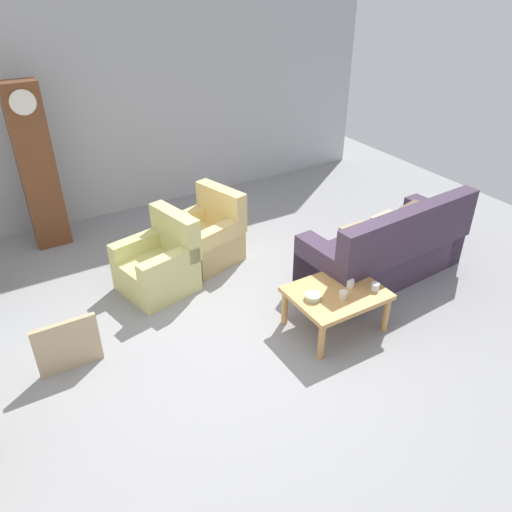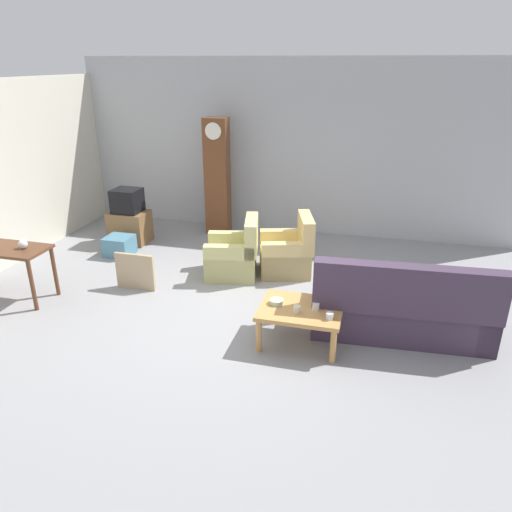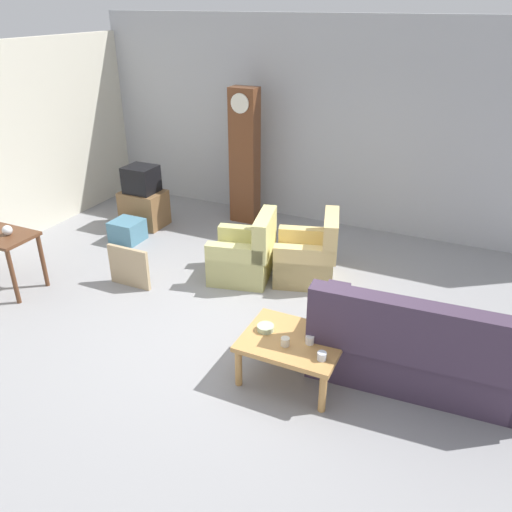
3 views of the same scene
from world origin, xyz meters
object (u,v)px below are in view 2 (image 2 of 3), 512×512
Objects in this scene: couch_floral at (401,309)px; armchair_olive_near at (234,256)px; glass_dome_cloche at (23,244)px; storage_box_blue at (119,246)px; coffee_table_wood at (301,312)px; armchair_olive_far at (288,254)px; console_table_dark at (2,254)px; bowl_shallow_green at (277,302)px; framed_picture_leaning at (135,272)px; cup_blue_rimmed at (330,316)px; bowl_white_stacked at (321,299)px; cup_white_porcelain at (316,306)px; grandfather_clock at (217,177)px; tv_crt at (127,201)px; cup_cream_tall at (297,309)px; tv_stand_cabinet at (130,227)px.

armchair_olive_near is (-2.47, 1.18, -0.05)m from couch_floral.
storage_box_blue is at bearing 78.86° from glass_dome_cloche.
armchair_olive_far is at bearing 105.34° from coffee_table_wood.
console_table_dark is 7.71× the size of bowl_shallow_green.
couch_floral is 3.59× the size of framed_picture_leaning.
cup_blue_rimmed reaches higher than bowl_shallow_green.
coffee_table_wood is 7.75× the size of glass_dome_cloche.
armchair_olive_near is 6.31× the size of bowl_white_stacked.
armchair_olive_near is 2.49m from cup_blue_rimmed.
framed_picture_leaning is 7.24× the size of cup_white_porcelain.
grandfather_clock reaches higher than cup_blue_rimmed.
armchair_olive_far is 2.02× the size of tv_crt.
framed_picture_leaning is 7.15× the size of cup_cream_tall.
coffee_table_wood is at bearing -1.94° from glass_dome_cloche.
console_table_dark is at bearing -110.98° from storage_box_blue.
tv_stand_cabinet reaches higher than cup_white_porcelain.
cup_white_porcelain is (-0.97, -0.47, 0.14)m from couch_floral.
bowl_white_stacked is at bearing 42.86° from coffee_table_wood.
storage_box_blue is at bearing 162.57° from couch_floral.
console_table_dark is 0.60× the size of grandfather_clock.
tv_crt is 2.85× the size of bowl_shallow_green.
console_table_dark reaches higher than bowl_white_stacked.
cup_cream_tall is (1.30, -1.77, 0.19)m from armchair_olive_near.
bowl_shallow_green is (-1.44, -0.45, 0.13)m from couch_floral.
console_table_dark is (-2.86, -1.54, 0.35)m from armchair_olive_near.
framed_picture_leaning is 3.56× the size of bowl_shallow_green.
tv_stand_cabinet is (-4.76, 2.09, -0.07)m from couch_floral.
couch_floral reaches higher than coffee_table_wood.
tv_crt is 5.62× the size of cup_blue_rimmed.
tv_crt reaches higher than bowl_shallow_green.
framed_picture_leaning is at bearing 174.91° from couch_floral.
bowl_white_stacked is (-0.15, 0.38, -0.00)m from cup_blue_rimmed.
cup_white_porcelain is 0.99× the size of cup_cream_tall.
tv_stand_cabinet is 4.57× the size of bowl_white_stacked.
armchair_olive_far is 6.53× the size of bowl_white_stacked.
tv_crt is 4.83m from cup_blue_rimmed.
coffee_table_wood is 2.00× the size of tv_crt.
grandfather_clock is at bearing 119.03° from bowl_shallow_green.
bowl_white_stacked is 0.88× the size of bowl_shallow_green.
storage_box_blue is 5.20× the size of cup_blue_rimmed.
armchair_olive_far is 0.75× the size of console_table_dark.
cup_blue_rimmed is 0.57× the size of bowl_white_stacked.
bowl_white_stacked is at bearing 80.24° from cup_white_porcelain.
couch_floral is at bearing -5.09° from framed_picture_leaning.
couch_floral reaches higher than tv_crt.
coffee_table_wood is 11.23× the size of cup_blue_rimmed.
coffee_table_wood is 1.60× the size of framed_picture_leaning.
grandfather_clock reaches higher than framed_picture_leaning.
bowl_white_stacked is (0.23, 0.32, -0.01)m from cup_cream_tall.
armchair_olive_far is 2.36m from grandfather_clock.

